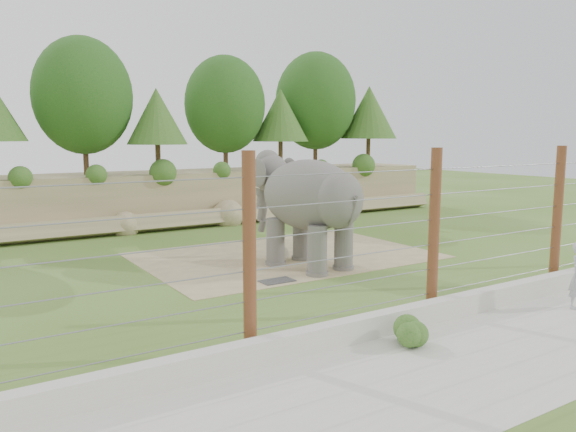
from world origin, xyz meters
TOP-DOWN VIEW (x-y plane):
  - ground at (0.00, 0.00)m, footprint 90.00×90.00m
  - back_embankment at (0.59, 12.68)m, footprint 30.00×5.52m
  - dirt_patch at (0.50, 3.00)m, footprint 10.00×7.00m
  - drain_grate at (-1.66, 0.00)m, footprint 1.00×0.60m
  - elephant at (0.21, 1.05)m, footprint 2.70×4.83m
  - stone_ball at (-0.30, 2.04)m, footprint 0.60×0.60m
  - retaining_wall at (0.00, -5.00)m, footprint 26.00×0.35m
  - walkway at (0.00, -7.00)m, footprint 26.00×4.00m
  - barrier_fence at (0.00, -4.50)m, footprint 20.26×0.26m
  - walkway_shrub at (-2.04, -5.80)m, footprint 0.61×0.61m

SIDE VIEW (x-z plane):
  - ground at x=0.00m, z-range 0.00..0.00m
  - walkway at x=0.00m, z-range 0.00..0.01m
  - dirt_patch at x=0.50m, z-range 0.00..0.02m
  - drain_grate at x=-1.66m, z-range 0.02..0.05m
  - retaining_wall at x=0.00m, z-range 0.00..0.50m
  - walkway_shrub at x=-2.04m, z-range 0.01..0.62m
  - stone_ball at x=-0.30m, z-range 0.02..0.62m
  - elephant at x=0.21m, z-range 0.00..3.69m
  - barrier_fence at x=0.00m, z-range 0.00..4.00m
  - back_embankment at x=0.59m, z-range -0.42..8.35m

